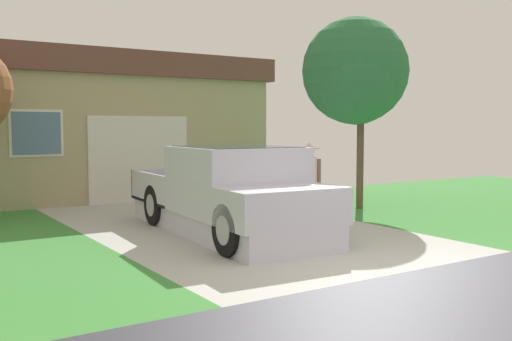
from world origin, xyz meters
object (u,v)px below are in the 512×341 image
pickup_truck (234,195)px  person_with_hat (309,184)px  handbag (311,227)px  house_with_garage (55,126)px  wheeled_trash_bin (284,177)px  front_yard_tree (355,75)px

pickup_truck → person_with_hat: (1.39, -0.41, 0.17)m
handbag → person_with_hat: bearing=59.6°
house_with_garage → wheeled_trash_bin: size_ratio=10.15×
pickup_truck → handbag: pickup_truck is taller
handbag → front_yard_tree: bearing=35.8°
house_with_garage → wheeled_trash_bin: 7.07m
person_with_hat → handbag: (-0.15, -0.25, -0.77)m
handbag → wheeled_trash_bin: 5.51m
handbag → wheeled_trash_bin: size_ratio=0.39×
house_with_garage → pickup_truck: bearing=-84.1°
wheeled_trash_bin → person_with_hat: bearing=-120.7°
pickup_truck → wheeled_trash_bin: size_ratio=4.88×
person_with_hat → handbag: 0.82m
house_with_garage → wheeled_trash_bin: (4.96, -4.83, -1.40)m
wheeled_trash_bin → house_with_garage: bearing=135.7°
pickup_truck → wheeled_trash_bin: bearing=-131.4°
front_yard_tree → handbag: bearing=-144.2°
person_with_hat → handbag: person_with_hat is taller
person_with_hat → house_with_garage: size_ratio=0.15×
house_with_garage → wheeled_trash_bin: bearing=-44.3°
person_with_hat → house_with_garage: house_with_garage is taller
front_yard_tree → wheeled_trash_bin: front_yard_tree is taller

